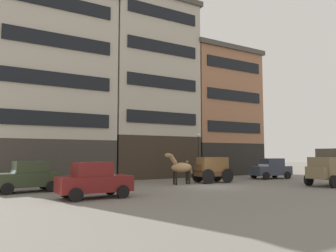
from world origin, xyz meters
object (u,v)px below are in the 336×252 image
object	(u,v)px
draft_horse	(180,167)
streetlamp_curbside	(198,149)
sedan_dark	(271,169)
pedestrian_officer	(187,169)
sedan_light	(28,176)
sedan_parked_curb	(94,180)
delivery_truck_near	(335,165)
cargo_wagon	(212,168)

from	to	relation	value
draft_horse	streetlamp_curbside	bearing A→B (deg)	41.08
sedan_dark	pedestrian_officer	distance (m)	8.01
sedan_light	sedan_parked_curb	world-z (taller)	same
pedestrian_officer	sedan_parked_curb	bearing A→B (deg)	-147.36
sedan_light	pedestrian_officer	size ratio (longest dim) A/B	2.13
pedestrian_officer	sedan_dark	bearing A→B (deg)	-14.41
draft_horse	sedan_dark	distance (m)	10.08
sedan_parked_curb	delivery_truck_near	bearing A→B (deg)	-7.97
sedan_dark	draft_horse	bearing A→B (deg)	-177.01
sedan_dark	sedan_parked_curb	bearing A→B (deg)	-165.90
sedan_light	streetlamp_curbside	world-z (taller)	streetlamp_curbside
delivery_truck_near	sedan_parked_curb	xyz separation A→B (m)	(-16.81, 2.35, -0.51)
sedan_light	pedestrian_officer	bearing A→B (deg)	8.42
cargo_wagon	draft_horse	distance (m)	2.95
delivery_truck_near	sedan_dark	distance (m)	6.95
draft_horse	sedan_dark	world-z (taller)	draft_horse
streetlamp_curbside	cargo_wagon	bearing A→B (deg)	-111.28
draft_horse	streetlamp_curbside	xyz separation A→B (m)	(4.47, 3.89, 1.40)
cargo_wagon	delivery_truck_near	bearing A→B (deg)	-46.25
pedestrian_officer	streetlamp_curbside	bearing A→B (deg)	32.47
delivery_truck_near	sedan_light	size ratio (longest dim) A/B	1.14
sedan_parked_curb	streetlamp_curbside	bearing A→B (deg)	32.61
sedan_light	pedestrian_officer	world-z (taller)	sedan_light
cargo_wagon	sedan_parked_curb	xyz separation A→B (m)	(-10.77, -3.96, -0.23)
sedan_light	delivery_truck_near	bearing A→B (deg)	-19.82
draft_horse	sedan_parked_curb	size ratio (longest dim) A/B	0.63
cargo_wagon	sedan_light	distance (m)	13.30
delivery_truck_near	sedan_dark	size ratio (longest dim) A/B	1.13
sedan_parked_curb	pedestrian_officer	size ratio (longest dim) A/B	2.09
draft_horse	sedan_light	bearing A→B (deg)	176.42
cargo_wagon	pedestrian_officer	size ratio (longest dim) A/B	1.66
cargo_wagon	draft_horse	xyz separation A→B (m)	(-2.95, 0.00, 0.12)
sedan_light	streetlamp_curbside	distance (m)	15.26
draft_horse	sedan_dark	xyz separation A→B (m)	(10.06, 0.53, -0.36)
sedan_parked_curb	pedestrian_officer	world-z (taller)	sedan_parked_curb
draft_horse	sedan_parked_curb	bearing A→B (deg)	-153.10
draft_horse	sedan_light	xyz separation A→B (m)	(-10.34, 0.65, -0.36)
sedan_dark	streetlamp_curbside	xyz separation A→B (m)	(-5.60, 3.37, 1.76)
delivery_truck_near	sedan_dark	world-z (taller)	delivery_truck_near
draft_horse	delivery_truck_near	size ratio (longest dim) A/B	0.54
sedan_dark	sedan_light	bearing A→B (deg)	179.66
sedan_parked_curb	streetlamp_curbside	distance (m)	14.69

